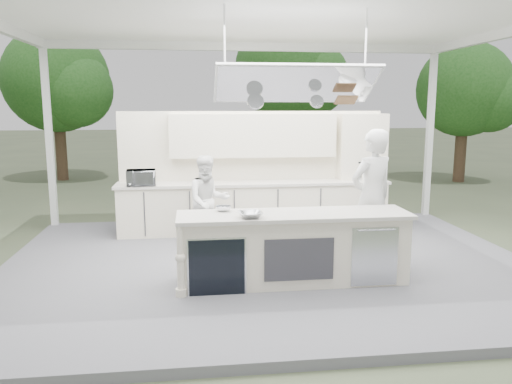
{
  "coord_description": "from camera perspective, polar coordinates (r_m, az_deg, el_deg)",
  "views": [
    {
      "loc": [
        -1.1,
        -7.25,
        2.49
      ],
      "look_at": [
        -0.15,
        0.4,
        1.14
      ],
      "focal_mm": 35.0,
      "sensor_mm": 36.0,
      "label": 1
    }
  ],
  "objects": [
    {
      "name": "ground",
      "position": [
        7.75,
        1.48,
        -8.79
      ],
      "size": [
        90.0,
        90.0,
        0.0
      ],
      "primitive_type": "plane",
      "color": "#4E573C",
      "rests_on": "ground"
    },
    {
      "name": "stage_deck",
      "position": [
        7.73,
        1.48,
        -8.37
      ],
      "size": [
        8.0,
        6.0,
        0.12
      ],
      "primitive_type": "cube",
      "color": "#5A595E",
      "rests_on": "ground"
    },
    {
      "name": "tent",
      "position": [
        7.43,
        1.65,
        19.42
      ],
      "size": [
        8.2,
        6.2,
        3.86
      ],
      "color": "white",
      "rests_on": "ground"
    },
    {
      "name": "demo_island",
      "position": [
        6.74,
        4.17,
        -6.38
      ],
      "size": [
        3.1,
        0.79,
        0.95
      ],
      "color": "white",
      "rests_on": "stage_deck"
    },
    {
      "name": "back_counter",
      "position": [
        9.41,
        -0.22,
        -1.64
      ],
      "size": [
        5.08,
        0.72,
        0.95
      ],
      "color": "white",
      "rests_on": "stage_deck"
    },
    {
      "name": "back_wall_unit",
      "position": [
        9.54,
        2.28,
        4.44
      ],
      "size": [
        5.05,
        0.48,
        2.25
      ],
      "color": "white",
      "rests_on": "stage_deck"
    },
    {
      "name": "tree_cluster",
      "position": [
        17.07,
        -4.02,
        12.6
      ],
      "size": [
        19.55,
        9.4,
        5.85
      ],
      "color": "#4B3825",
      "rests_on": "ground"
    },
    {
      "name": "head_chef",
      "position": [
        7.6,
        13.07,
        -0.6
      ],
      "size": [
        0.87,
        0.73,
        2.03
      ],
      "primitive_type": "imported",
      "rotation": [
        0.0,
        0.0,
        3.53
      ],
      "color": "silver",
      "rests_on": "stage_deck"
    },
    {
      "name": "sous_chef",
      "position": [
        8.44,
        -5.49,
        -1.02
      ],
      "size": [
        0.86,
        0.74,
        1.54
      ],
      "primitive_type": "imported",
      "rotation": [
        0.0,
        0.0,
        0.23
      ],
      "color": "white",
      "rests_on": "stage_deck"
    },
    {
      "name": "toaster_oven",
      "position": [
        9.09,
        -12.99,
        1.61
      ],
      "size": [
        0.53,
        0.38,
        0.28
      ],
      "primitive_type": "imported",
      "rotation": [
        0.0,
        0.0,
        0.08
      ],
      "color": "#B5B9BD",
      "rests_on": "back_counter"
    },
    {
      "name": "bowl_large",
      "position": [
        6.34,
        -0.65,
        -2.61
      ],
      "size": [
        0.36,
        0.36,
        0.08
      ],
      "primitive_type": "imported",
      "rotation": [
        0.0,
        0.0,
        0.16
      ],
      "color": "#BABCC1",
      "rests_on": "demo_island"
    },
    {
      "name": "bowl_small",
      "position": [
        6.76,
        -3.77,
        -1.9
      ],
      "size": [
        0.28,
        0.28,
        0.07
      ],
      "primitive_type": "imported",
      "rotation": [
        0.0,
        0.0,
        0.36
      ],
      "color": "silver",
      "rests_on": "demo_island"
    }
  ]
}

